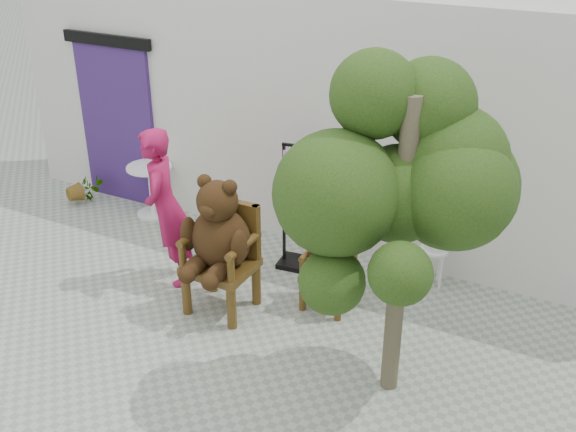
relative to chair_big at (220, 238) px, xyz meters
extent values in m
plane|color=#9CA190|center=(0.27, -0.87, -0.84)|extent=(60.00, 60.00, 0.00)
cube|color=silver|center=(0.27, 2.23, 0.66)|extent=(9.00, 1.00, 3.00)
cube|color=#3B2062|center=(-2.73, 1.71, 0.26)|extent=(1.20, 0.08, 2.20)
cube|color=black|center=(-2.73, 1.67, 1.41)|extent=(1.40, 0.06, 0.15)
cylinder|color=#412B0E|center=(-0.28, -0.26, -0.61)|extent=(0.10, 0.10, 0.46)
cylinder|color=#412B0E|center=(-0.28, 0.24, -0.61)|extent=(0.10, 0.10, 0.46)
cylinder|color=#412B0E|center=(0.28, -0.26, -0.61)|extent=(0.10, 0.10, 0.46)
cylinder|color=#412B0E|center=(0.28, 0.24, -0.61)|extent=(0.10, 0.10, 0.46)
cube|color=#412B0E|center=(0.00, -0.01, -0.33)|extent=(0.66, 0.61, 0.09)
cube|color=#412B0E|center=(0.00, 0.25, 0.01)|extent=(0.63, 0.09, 0.61)
cylinder|color=#412B0E|center=(-0.29, 0.25, 0.01)|extent=(0.09, 0.09, 0.61)
cylinder|color=#412B0E|center=(-0.29, -0.26, -0.15)|extent=(0.08, 0.08, 0.28)
cylinder|color=#412B0E|center=(-0.29, -0.01, -0.01)|extent=(0.09, 0.58, 0.09)
cylinder|color=#412B0E|center=(0.29, 0.25, 0.01)|extent=(0.09, 0.09, 0.61)
cylinder|color=#412B0E|center=(0.29, -0.26, -0.15)|extent=(0.08, 0.08, 0.28)
cylinder|color=#412B0E|center=(0.29, -0.01, -0.01)|extent=(0.09, 0.58, 0.09)
ellipsoid|color=black|center=(0.00, 0.02, -0.02)|extent=(0.63, 0.54, 0.66)
sphere|color=black|center=(0.00, -0.01, 0.41)|extent=(0.42, 0.42, 0.42)
ellipsoid|color=black|center=(0.00, -0.17, 0.38)|extent=(0.19, 0.15, 0.15)
sphere|color=black|center=(-0.15, 0.00, 0.59)|extent=(0.15, 0.15, 0.15)
sphere|color=black|center=(0.15, 0.00, 0.59)|extent=(0.15, 0.15, 0.15)
ellipsoid|color=black|center=(-0.30, -0.11, 0.03)|extent=(0.15, 0.21, 0.38)
ellipsoid|color=black|center=(-0.14, -0.26, -0.24)|extent=(0.18, 0.37, 0.18)
sphere|color=black|center=(-0.14, -0.41, -0.26)|extent=(0.18, 0.18, 0.18)
ellipsoid|color=black|center=(0.30, -0.11, 0.03)|extent=(0.15, 0.21, 0.38)
ellipsoid|color=black|center=(0.14, -0.26, -0.24)|extent=(0.18, 0.37, 0.18)
sphere|color=black|center=(0.14, -0.41, -0.26)|extent=(0.18, 0.18, 0.18)
cylinder|color=#412B0E|center=(0.77, 0.36, -0.67)|extent=(0.07, 0.07, 0.34)
cylinder|color=#412B0E|center=(0.77, 0.73, -0.67)|extent=(0.07, 0.07, 0.34)
cylinder|color=#412B0E|center=(1.17, 0.36, -0.67)|extent=(0.07, 0.07, 0.34)
cylinder|color=#412B0E|center=(1.17, 0.73, -0.67)|extent=(0.07, 0.07, 0.34)
cube|color=#412B0E|center=(0.97, 0.54, -0.47)|extent=(0.49, 0.45, 0.07)
cube|color=#412B0E|center=(0.97, 0.74, -0.21)|extent=(0.46, 0.07, 0.45)
cylinder|color=#412B0E|center=(0.76, 0.74, -0.21)|extent=(0.07, 0.07, 0.45)
cylinder|color=#412B0E|center=(0.76, 0.36, -0.33)|extent=(0.06, 0.06, 0.20)
cylinder|color=#412B0E|center=(0.76, 0.54, -0.23)|extent=(0.07, 0.43, 0.07)
cylinder|color=#412B0E|center=(1.18, 0.74, -0.21)|extent=(0.07, 0.07, 0.45)
cylinder|color=#412B0E|center=(1.18, 0.36, -0.33)|extent=(0.06, 0.06, 0.20)
cylinder|color=#412B0E|center=(1.18, 0.54, -0.23)|extent=(0.07, 0.43, 0.07)
ellipsoid|color=black|center=(0.97, 0.55, -0.28)|extent=(0.35, 0.30, 0.37)
sphere|color=black|center=(0.97, 0.54, -0.04)|extent=(0.24, 0.24, 0.24)
ellipsoid|color=black|center=(0.97, 0.44, -0.06)|extent=(0.11, 0.08, 0.08)
sphere|color=black|center=(0.89, 0.54, 0.06)|extent=(0.08, 0.08, 0.08)
sphere|color=black|center=(1.05, 0.54, 0.06)|extent=(0.08, 0.08, 0.08)
ellipsoid|color=black|center=(0.80, 0.48, -0.26)|extent=(0.08, 0.12, 0.21)
ellipsoid|color=black|center=(0.89, 0.40, -0.40)|extent=(0.10, 0.21, 0.10)
sphere|color=black|center=(0.89, 0.31, -0.42)|extent=(0.10, 0.10, 0.10)
ellipsoid|color=black|center=(1.14, 0.48, -0.26)|extent=(0.08, 0.12, 0.21)
ellipsoid|color=black|center=(1.05, 0.40, -0.40)|extent=(0.10, 0.21, 0.10)
sphere|color=black|center=(1.05, 0.31, -0.42)|extent=(0.10, 0.10, 0.10)
imported|color=#9D1343|center=(-0.82, 0.23, 0.05)|extent=(0.66, 0.77, 1.79)
cylinder|color=white|center=(-2.06, 1.46, -0.15)|extent=(0.60, 0.60, 0.03)
cylinder|color=white|center=(-2.06, 1.46, -0.49)|extent=(0.06, 0.06, 0.68)
cylinder|color=white|center=(-2.06, 1.46, -0.83)|extent=(0.44, 0.44, 0.03)
cube|color=black|center=(0.14, 1.13, -0.09)|extent=(0.03, 0.03, 1.50)
cube|color=black|center=(0.50, 1.17, -0.09)|extent=(0.03, 0.03, 1.50)
cube|color=black|center=(0.32, 1.15, 0.66)|extent=(0.40, 0.08, 0.03)
cube|color=black|center=(0.32, 1.15, -0.81)|extent=(0.49, 0.40, 0.06)
cube|color=#D299DE|center=(0.32, 1.14, 0.34)|extent=(0.36, 0.08, 0.52)
cylinder|color=black|center=(0.32, 1.15, 0.63)|extent=(0.01, 0.01, 0.08)
cylinder|color=white|center=(1.83, 1.48, -0.40)|extent=(0.32, 0.32, 0.03)
cylinder|color=white|center=(1.91, 1.57, -0.62)|extent=(0.03, 0.03, 0.44)
cylinder|color=white|center=(1.74, 1.57, -0.62)|extent=(0.03, 0.03, 0.44)
cylinder|color=white|center=(1.74, 1.40, -0.62)|extent=(0.03, 0.03, 0.44)
cylinder|color=white|center=(1.91, 1.40, -0.62)|extent=(0.03, 0.03, 0.44)
cylinder|color=black|center=(1.80, 1.53, 0.21)|extent=(0.16, 0.09, 0.79)
cylinder|color=#9B6D46|center=(1.78, 1.58, 0.53)|extent=(0.05, 0.04, 0.08)
cylinder|color=black|center=(1.86, 1.45, 0.21)|extent=(0.12, 0.13, 0.79)
cylinder|color=#9B6D46|center=(1.90, 1.41, 0.53)|extent=(0.04, 0.04, 0.08)
cylinder|color=black|center=(1.87, 1.45, 0.21)|extent=(0.08, 0.10, 0.80)
cylinder|color=#9B6D46|center=(1.89, 1.43, 0.53)|extent=(0.04, 0.04, 0.08)
cylinder|color=black|center=(1.84, 1.44, 0.21)|extent=(0.12, 0.06, 0.80)
cylinder|color=#9B6D46|center=(1.86, 1.40, 0.53)|extent=(0.04, 0.04, 0.08)
cylinder|color=black|center=(1.87, 1.48, 0.21)|extent=(0.03, 0.19, 0.79)
cylinder|color=#9B6D46|center=(1.94, 1.49, 0.53)|extent=(0.04, 0.05, 0.08)
cylinder|color=black|center=(1.83, 1.53, 0.21)|extent=(0.18, 0.04, 0.79)
cylinder|color=#9B6D46|center=(1.84, 1.59, 0.53)|extent=(0.05, 0.04, 0.08)
cylinder|color=#463D2A|center=(1.99, -0.35, 0.50)|extent=(0.15, 0.15, 2.69)
sphere|color=black|center=(1.53, -0.62, 1.07)|extent=(1.01, 1.01, 1.01)
sphere|color=black|center=(1.91, -0.27, 1.00)|extent=(0.80, 0.80, 0.80)
sphere|color=black|center=(2.02, -0.01, 1.68)|extent=(0.74, 0.74, 0.74)
sphere|color=black|center=(2.36, -0.20, 1.09)|extent=(0.92, 0.92, 0.92)
sphere|color=black|center=(1.67, -0.28, 1.79)|extent=(0.69, 0.69, 0.69)
sphere|color=black|center=(2.27, -0.03, 1.27)|extent=(0.87, 0.87, 0.87)
sphere|color=black|center=(2.28, 0.03, 1.02)|extent=(1.04, 1.04, 1.04)
sphere|color=black|center=(1.61, -0.83, 0.41)|extent=(0.54, 0.54, 0.54)
sphere|color=black|center=(2.18, -0.93, 0.69)|extent=(0.48, 0.48, 0.48)
imported|color=black|center=(-3.13, 1.31, -0.62)|extent=(0.51, 0.48, 0.45)
camera|label=1|loc=(3.39, -4.99, 3.23)|focal=42.00mm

